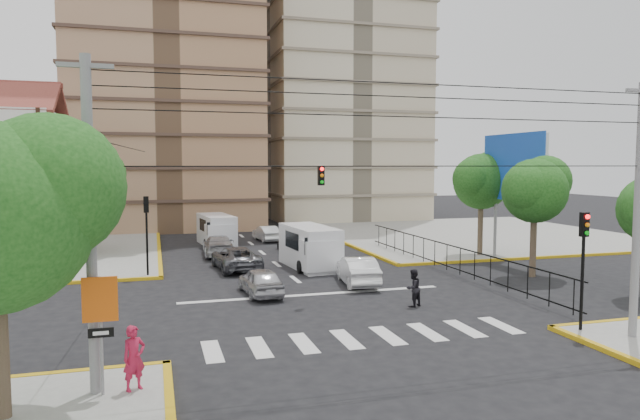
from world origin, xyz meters
name	(u,v)px	position (x,y,z in m)	size (l,w,h in m)	color
ground	(321,300)	(0.00, 0.00, 0.00)	(160.00, 160.00, 0.00)	black
sidewalk_ne	(471,234)	(20.00, 20.00, 0.07)	(26.00, 26.00, 0.15)	gray
crosswalk_stripes	(367,337)	(0.00, -6.00, 0.01)	(12.00, 2.40, 0.01)	silver
stop_line	(314,294)	(0.00, 1.20, 0.01)	(13.00, 0.40, 0.01)	silver
tower_beige	(339,14)	(14.00, 40.00, 24.00)	(17.00, 16.00, 48.00)	#C5B595
park_fence	(447,272)	(9.00, 4.50, 0.00)	(0.10, 22.50, 1.66)	black
billboard	(514,169)	(14.45, 6.00, 6.00)	(0.36, 6.20, 8.10)	slate
tree_sw_near	(0,208)	(-10.90, -9.99, 5.27)	(5.63, 4.60, 7.57)	#473828
tree_park_a	(536,188)	(13.08, 2.01, 5.01)	(4.41, 3.60, 6.83)	#473828
tree_park_c	(482,179)	(14.09, 9.01, 5.34)	(4.65, 3.80, 7.25)	#473828
tree_tudor	(83,181)	(-11.90, 16.01, 5.22)	(5.39, 4.40, 7.43)	#473828
traffic_light_se	(583,251)	(7.80, -7.80, 3.11)	(0.28, 0.22, 4.40)	black
traffic_light_nw	(147,222)	(-7.80, 7.80, 3.11)	(0.28, 0.22, 4.40)	black
traffic_light_hanging	(335,174)	(0.00, -2.04, 5.90)	(18.00, 9.12, 0.92)	black
utility_pole_sw	(90,223)	(-9.00, -9.00, 4.77)	(1.40, 0.28, 9.00)	slate
utility_pole_se	(638,208)	(9.00, -9.00, 4.77)	(1.40, 0.28, 9.00)	slate
district_sign	(100,310)	(-8.80, -9.24, 2.45)	(0.90, 0.12, 3.20)	slate
van_right_lane	(311,248)	(1.72, 8.03, 1.23)	(2.72, 5.81, 2.54)	silver
van_left_lane	(217,231)	(-2.72, 19.62, 1.15)	(2.70, 5.48, 2.37)	silver
car_silver_front_left	(261,281)	(-2.50, 1.85, 0.68)	(1.60, 3.97, 1.35)	#B3B2B7
car_white_front_right	(357,270)	(2.83, 2.83, 0.74)	(1.57, 4.51, 1.49)	white
car_grey_mid_left	(236,258)	(-2.72, 8.83, 0.70)	(2.33, 5.05, 1.40)	slate
car_silver_rear_left	(218,246)	(-3.18, 14.34, 0.72)	(2.02, 4.97, 1.44)	#A5A5A9
car_darkgrey_mid_right	(293,242)	(2.24, 14.87, 0.67)	(1.57, 3.91, 1.33)	#262528
car_white_rear_right	(266,233)	(1.47, 21.08, 0.64)	(1.35, 3.88, 1.28)	white
pedestrian_sw_corner	(134,358)	(-7.99, -9.11, 1.04)	(0.65, 0.43, 1.79)	#B51B3D
pedestrian_crosswalk	(413,288)	(3.58, -2.31, 0.84)	(0.81, 0.63, 1.68)	black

